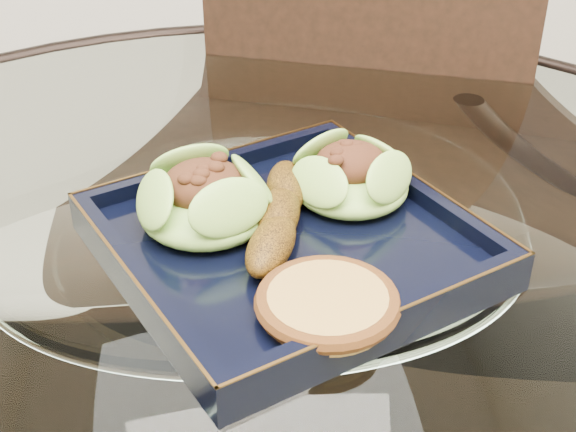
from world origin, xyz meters
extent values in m
cylinder|color=white|center=(0.00, 0.00, 0.76)|extent=(1.10, 1.10, 0.01)
torus|color=black|center=(0.00, 0.00, 0.76)|extent=(1.13, 1.13, 0.02)
cylinder|color=black|center=(0.28, 0.28, 0.38)|extent=(0.04, 0.04, 0.75)
cylinder|color=black|center=(-0.28, 0.28, 0.38)|extent=(0.04, 0.04, 0.75)
cube|color=black|center=(0.11, 0.22, 0.49)|extent=(0.57, 0.57, 0.04)
cube|color=black|center=(0.18, 0.40, 0.77)|extent=(0.40, 0.18, 0.48)
cylinder|color=black|center=(0.01, 0.46, 0.23)|extent=(0.03, 0.03, 0.47)
cylinder|color=black|center=(0.35, 0.32, 0.23)|extent=(0.03, 0.03, 0.47)
cube|color=black|center=(0.03, -0.01, 0.77)|extent=(0.36, 0.36, 0.02)
ellipsoid|color=#5B912A|center=(-0.04, 0.02, 0.80)|extent=(0.12, 0.12, 0.04)
ellipsoid|color=#57942B|center=(0.09, 0.05, 0.80)|extent=(0.12, 0.12, 0.04)
ellipsoid|color=#5F3B0A|center=(0.02, 0.01, 0.80)|extent=(0.07, 0.16, 0.03)
cylinder|color=#AD8539|center=(0.04, -0.11, 0.79)|extent=(0.10, 0.10, 0.02)
camera|label=1|loc=(-0.05, -0.54, 1.14)|focal=50.00mm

